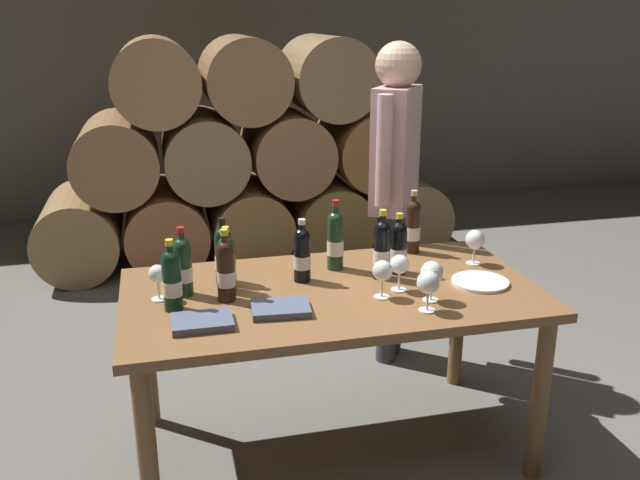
% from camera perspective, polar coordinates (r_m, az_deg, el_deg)
% --- Properties ---
extents(ground_plane, '(14.00, 14.00, 0.00)m').
position_cam_1_polar(ground_plane, '(3.17, 0.90, -16.98)').
color(ground_plane, '#66635E').
extents(cellar_back_wall, '(10.00, 0.24, 2.80)m').
position_cam_1_polar(cellar_back_wall, '(6.74, -8.37, 14.60)').
color(cellar_back_wall, slate).
rests_on(cellar_back_wall, ground_plane).
extents(barrel_stack, '(3.12, 0.90, 1.69)m').
position_cam_1_polar(barrel_stack, '(5.25, -6.27, 6.49)').
color(barrel_stack, olive).
rests_on(barrel_stack, ground_plane).
extents(dining_table, '(1.70, 0.90, 0.76)m').
position_cam_1_polar(dining_table, '(2.83, 0.97, -5.89)').
color(dining_table, brown).
rests_on(dining_table, ground_plane).
extents(wine_bottle_0, '(0.07, 0.07, 0.30)m').
position_cam_1_polar(wine_bottle_0, '(3.21, 7.83, 1.20)').
color(wine_bottle_0, black).
rests_on(wine_bottle_0, dining_table).
extents(wine_bottle_1, '(0.07, 0.07, 0.27)m').
position_cam_1_polar(wine_bottle_1, '(2.77, -7.84, -1.94)').
color(wine_bottle_1, '#19381E').
rests_on(wine_bottle_1, dining_table).
extents(wine_bottle_2, '(0.07, 0.07, 0.27)m').
position_cam_1_polar(wine_bottle_2, '(2.84, -1.52, -1.20)').
color(wine_bottle_2, black).
rests_on(wine_bottle_2, dining_table).
extents(wine_bottle_3, '(0.07, 0.07, 0.30)m').
position_cam_1_polar(wine_bottle_3, '(2.88, 5.24, -0.75)').
color(wine_bottle_3, black).
rests_on(wine_bottle_3, dining_table).
extents(wine_bottle_4, '(0.07, 0.07, 0.32)m').
position_cam_1_polar(wine_bottle_4, '(2.97, 1.30, 0.03)').
color(wine_bottle_4, '#19381E').
rests_on(wine_bottle_4, dining_table).
extents(wine_bottle_5, '(0.07, 0.07, 0.28)m').
position_cam_1_polar(wine_bottle_5, '(2.86, -8.14, -1.21)').
color(wine_bottle_5, black).
rests_on(wine_bottle_5, dining_table).
extents(wine_bottle_6, '(0.07, 0.07, 0.28)m').
position_cam_1_polar(wine_bottle_6, '(2.62, -12.38, -3.27)').
color(wine_bottle_6, black).
rests_on(wine_bottle_6, dining_table).
extents(wine_bottle_7, '(0.07, 0.07, 0.29)m').
position_cam_1_polar(wine_bottle_7, '(2.67, -7.94, -2.51)').
color(wine_bottle_7, black).
rests_on(wine_bottle_7, dining_table).
extents(wine_bottle_8, '(0.07, 0.07, 0.27)m').
position_cam_1_polar(wine_bottle_8, '(2.95, 6.63, -0.59)').
color(wine_bottle_8, black).
rests_on(wine_bottle_8, dining_table).
extents(wine_bottle_9, '(0.07, 0.07, 0.29)m').
position_cam_1_polar(wine_bottle_9, '(2.75, -11.47, -2.15)').
color(wine_bottle_9, '#19381E').
rests_on(wine_bottle_9, dining_table).
extents(wine_glass_0, '(0.09, 0.09, 0.16)m').
position_cam_1_polar(wine_glass_0, '(2.59, 9.12, -3.62)').
color(wine_glass_0, white).
rests_on(wine_glass_0, dining_table).
extents(wine_glass_1, '(0.09, 0.09, 0.16)m').
position_cam_1_polar(wine_glass_1, '(2.68, 9.41, -2.79)').
color(wine_glass_1, white).
rests_on(wine_glass_1, dining_table).
extents(wine_glass_2, '(0.07, 0.07, 0.15)m').
position_cam_1_polar(wine_glass_2, '(2.73, -13.53, -2.90)').
color(wine_glass_2, white).
rests_on(wine_glass_2, dining_table).
extents(wine_glass_3, '(0.08, 0.08, 0.15)m').
position_cam_1_polar(wine_glass_3, '(2.76, 6.73, -2.14)').
color(wine_glass_3, white).
rests_on(wine_glass_3, dining_table).
extents(wine_glass_4, '(0.08, 0.08, 0.16)m').
position_cam_1_polar(wine_glass_4, '(2.69, 5.29, -2.67)').
color(wine_glass_4, white).
rests_on(wine_glass_4, dining_table).
extents(wine_glass_5, '(0.09, 0.09, 0.16)m').
position_cam_1_polar(wine_glass_5, '(3.11, 12.92, -0.02)').
color(wine_glass_5, white).
rests_on(wine_glass_5, dining_table).
extents(tasting_notebook, '(0.23, 0.18, 0.03)m').
position_cam_1_polar(tasting_notebook, '(2.59, -3.34, -5.80)').
color(tasting_notebook, '#4C5670').
rests_on(tasting_notebook, dining_table).
extents(leather_ledger, '(0.22, 0.16, 0.03)m').
position_cam_1_polar(leather_ledger, '(2.51, -9.88, -6.82)').
color(leather_ledger, '#4C5670').
rests_on(leather_ledger, dining_table).
extents(serving_plate, '(0.24, 0.24, 0.01)m').
position_cam_1_polar(serving_plate, '(2.93, 13.34, -3.45)').
color(serving_plate, white).
rests_on(serving_plate, dining_table).
extents(sommelier_presenting, '(0.33, 0.42, 1.72)m').
position_cam_1_polar(sommelier_presenting, '(3.54, 6.30, 5.45)').
color(sommelier_presenting, '#383842').
rests_on(sommelier_presenting, ground_plane).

